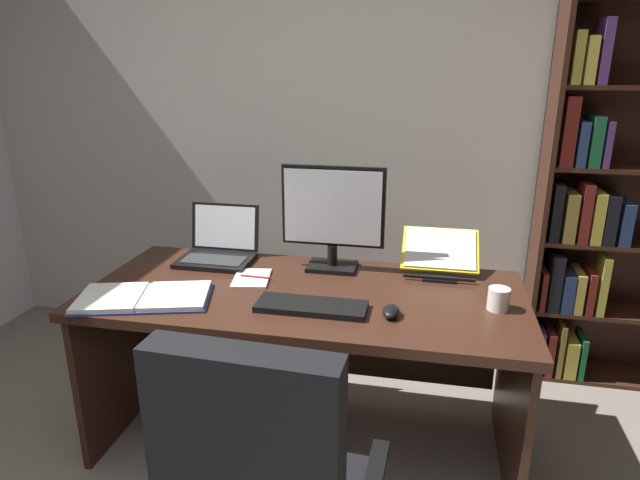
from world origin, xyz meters
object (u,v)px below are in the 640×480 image
object	(u,v)px
bookshelf	(602,213)
coffee_mug	(499,299)
monitor	(333,218)
open_binder	(144,297)
laptop	(219,249)
reading_stand_with_book	(440,253)
keyboard	(311,306)
desk	(309,324)
notepad	(252,278)
pen	(256,277)
computer_mouse	(391,311)

from	to	relation	value
bookshelf	coffee_mug	bearing A→B (deg)	-123.14
monitor	coffee_mug	bearing A→B (deg)	-23.57
coffee_mug	monitor	bearing A→B (deg)	156.43
open_binder	laptop	bearing A→B (deg)	61.15
monitor	reading_stand_with_book	bearing A→B (deg)	7.73
monitor	keyboard	xyz separation A→B (m)	(-0.00, -0.44, -0.22)
desk	notepad	bearing A→B (deg)	-177.65
bookshelf	pen	distance (m)	1.76
bookshelf	computer_mouse	size ratio (longest dim) A/B	18.32
laptop	keyboard	xyz separation A→B (m)	(0.55, -0.45, -0.04)
reading_stand_with_book	pen	world-z (taller)	reading_stand_with_book
open_binder	bookshelf	bearing A→B (deg)	13.49
desk	computer_mouse	xyz separation A→B (m)	(0.37, -0.25, 0.21)
computer_mouse	pen	xyz separation A→B (m)	(-0.60, 0.24, -0.01)
bookshelf	reading_stand_with_book	size ratio (longest dim) A/B	5.68
bookshelf	laptop	world-z (taller)	bookshelf
reading_stand_with_book	coffee_mug	distance (m)	0.43
bookshelf	open_binder	size ratio (longest dim) A/B	3.35
computer_mouse	monitor	bearing A→B (deg)	124.11
laptop	pen	world-z (taller)	laptop
monitor	pen	xyz separation A→B (m)	(-0.30, -0.20, -0.22)
desk	pen	bearing A→B (deg)	-177.45
reading_stand_with_book	coffee_mug	xyz separation A→B (m)	(0.22, -0.37, -0.04)
desk	pen	size ratio (longest dim) A/B	12.72
coffee_mug	open_binder	bearing A→B (deg)	-171.98
reading_stand_with_book	notepad	size ratio (longest dim) A/B	1.60
coffee_mug	pen	bearing A→B (deg)	174.31
bookshelf	open_binder	distance (m)	2.21
desk	notepad	world-z (taller)	notepad
bookshelf	computer_mouse	distance (m)	1.41
laptop	reading_stand_with_book	bearing A→B (deg)	3.45
keyboard	notepad	world-z (taller)	keyboard
reading_stand_with_book	monitor	bearing A→B (deg)	-172.27
bookshelf	monitor	world-z (taller)	bookshelf
monitor	pen	size ratio (longest dim) A/B	3.35
bookshelf	notepad	distance (m)	1.77
computer_mouse	reading_stand_with_book	size ratio (longest dim) A/B	0.31
computer_mouse	reading_stand_with_book	bearing A→B (deg)	71.04
desk	laptop	size ratio (longest dim) A/B	5.28
reading_stand_with_book	keyboard	bearing A→B (deg)	-133.07
desk	computer_mouse	world-z (taller)	computer_mouse
desk	computer_mouse	distance (m)	0.49
reading_stand_with_book	laptop	bearing A→B (deg)	-176.55
desk	pen	distance (m)	0.31
keyboard	notepad	size ratio (longest dim) A/B	2.00
notepad	keyboard	bearing A→B (deg)	-37.06
bookshelf	monitor	bearing A→B (deg)	-155.47
open_binder	coffee_mug	xyz separation A→B (m)	(1.36, 0.19, 0.03)
bookshelf	laptop	size ratio (longest dim) A/B	5.65
reading_stand_with_book	notepad	bearing A→B (deg)	-161.33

